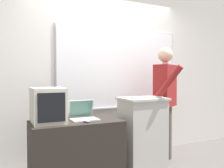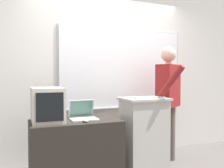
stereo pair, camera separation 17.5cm
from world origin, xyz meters
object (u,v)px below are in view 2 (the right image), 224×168
(wireless_keyboard, at_px, (148,97))
(computer_mouse_by_keyboard, at_px, (162,96))
(computer_mouse_by_laptop, at_px, (86,121))
(side_desk, at_px, (76,152))
(crt_monitor, at_px, (48,105))
(lectern_podium, at_px, (144,134))
(laptop, at_px, (83,114))
(person_presenter, at_px, (168,95))

(wireless_keyboard, bearing_deg, computer_mouse_by_keyboard, -0.32)
(computer_mouse_by_laptop, height_order, computer_mouse_by_keyboard, computer_mouse_by_keyboard)
(side_desk, xyz_separation_m, crt_monitor, (-0.32, 0.03, 0.57))
(computer_mouse_by_laptop, bearing_deg, lectern_podium, 13.36)
(side_desk, xyz_separation_m, laptop, (0.10, 0.07, 0.44))
(side_desk, height_order, person_presenter, person_presenter)
(side_desk, bearing_deg, computer_mouse_by_keyboard, 0.13)
(lectern_podium, xyz_separation_m, person_presenter, (0.48, 0.12, 0.50))
(wireless_keyboard, xyz_separation_m, computer_mouse_by_keyboard, (0.22, -0.00, 0.01))
(computer_mouse_by_keyboard, bearing_deg, person_presenter, 37.92)
(side_desk, relative_size, computer_mouse_by_keyboard, 10.46)
(wireless_keyboard, height_order, computer_mouse_by_laptop, wireless_keyboard)
(side_desk, xyz_separation_m, computer_mouse_by_laptop, (0.08, -0.14, 0.39))
(laptop, relative_size, crt_monitor, 0.72)
(person_presenter, xyz_separation_m, computer_mouse_by_laptop, (-1.35, -0.32, -0.22))
(laptop, height_order, crt_monitor, crt_monitor)
(person_presenter, height_order, computer_mouse_by_keyboard, person_presenter)
(wireless_keyboard, distance_m, computer_mouse_by_keyboard, 0.22)
(person_presenter, xyz_separation_m, computer_mouse_by_keyboard, (-0.23, -0.18, 0.01))
(side_desk, bearing_deg, lectern_podium, 3.89)
(person_presenter, relative_size, wireless_keyboard, 3.90)
(wireless_keyboard, relative_size, crt_monitor, 0.98)
(person_presenter, distance_m, computer_mouse_by_laptop, 1.41)
(laptop, bearing_deg, lectern_podium, -0.12)
(laptop, distance_m, computer_mouse_by_keyboard, 1.12)
(side_desk, distance_m, crt_monitor, 0.66)
(laptop, relative_size, computer_mouse_by_keyboard, 3.18)
(person_presenter, bearing_deg, wireless_keyboard, 170.17)
(computer_mouse_by_laptop, bearing_deg, crt_monitor, 156.59)
(lectern_podium, bearing_deg, person_presenter, 13.61)
(lectern_podium, relative_size, wireless_keyboard, 2.25)
(computer_mouse_by_keyboard, relative_size, crt_monitor, 0.23)
(side_desk, distance_m, laptop, 0.45)
(person_presenter, distance_m, wireless_keyboard, 0.48)
(computer_mouse_by_keyboard, bearing_deg, crt_monitor, 178.95)
(side_desk, relative_size, crt_monitor, 2.36)
(lectern_podium, distance_m, laptop, 0.91)
(side_desk, xyz_separation_m, computer_mouse_by_keyboard, (1.20, 0.00, 0.62))
(computer_mouse_by_keyboard, xyz_separation_m, crt_monitor, (-1.52, 0.03, -0.05))
(wireless_keyboard, relative_size, computer_mouse_by_laptop, 4.37)
(lectern_podium, height_order, side_desk, lectern_podium)
(person_presenter, relative_size, laptop, 5.36)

